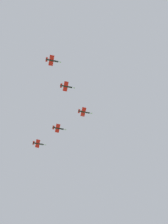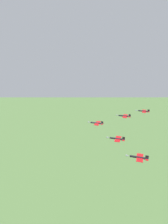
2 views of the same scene
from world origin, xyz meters
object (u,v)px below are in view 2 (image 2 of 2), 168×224
Objects in this scene: jet_lead at (96,123)px; jet_starboard_outer at (143,111)px; jet_port_inner at (117,139)px; jet_port_outer at (138,157)px; jet_starboard_inner at (124,116)px.

jet_lead is 1.00× the size of jet_starboard_outer.
jet_port_inner is (12.51, 19.96, -0.85)m from jet_lead.
jet_port_outer is 68.25m from jet_starboard_outer.
jet_lead is 44.82m from jet_starboard_outer.
jet_starboard_outer reaches higher than jet_lead.
jet_lead reaches higher than jet_port_outer.
jet_starboard_outer reaches higher than jet_port_outer.
jet_port_inner is at bearing 165.95° from jet_starboard_outer.
jet_lead is at bearing 139.59° from jet_starboard_outer.
jet_starboard_outer is (-66.12, -16.89, 0.64)m from jet_port_outer.
jet_port_outer is (46.42, 25.08, -1.17)m from jet_starboard_inner.
jet_port_inner is at bearing 36.90° from jet_port_outer.
jet_starboard_inner reaches higher than jet_port_outer.
jet_starboard_outer is (-40.25, 19.70, 0.32)m from jet_lead.
jet_port_inner is 52.78m from jet_starboard_outer.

